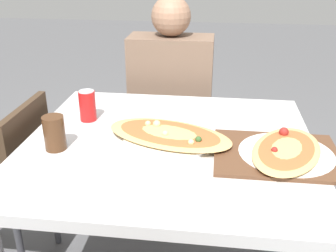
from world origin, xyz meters
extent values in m
cube|color=silver|center=(0.00, 0.00, 0.74)|extent=(1.04, 0.97, 0.04)
cylinder|color=#99999E|center=(-0.47, 0.43, 0.36)|extent=(0.05, 0.05, 0.72)
cylinder|color=#99999E|center=(0.47, 0.43, 0.36)|extent=(0.05, 0.05, 0.72)
cube|color=#3F2D1E|center=(-0.08, 0.74, 0.42)|extent=(0.40, 0.40, 0.04)
cube|color=#3F2D1E|center=(-0.08, 0.93, 0.63)|extent=(0.38, 0.03, 0.38)
cylinder|color=#38383D|center=(0.09, 0.57, 0.20)|extent=(0.03, 0.03, 0.40)
cylinder|color=#38383D|center=(-0.25, 0.57, 0.20)|extent=(0.03, 0.03, 0.40)
cylinder|color=#38383D|center=(0.09, 0.91, 0.20)|extent=(0.03, 0.03, 0.40)
cylinder|color=#38383D|center=(-0.25, 0.91, 0.20)|extent=(0.03, 0.03, 0.40)
cube|color=#3F2D1E|center=(-0.60, 0.09, 0.63)|extent=(0.03, 0.38, 0.38)
cylinder|color=#38383D|center=(-0.61, 0.26, 0.20)|extent=(0.03, 0.03, 0.40)
cylinder|color=#2D2D38|center=(0.02, 0.63, 0.22)|extent=(0.10, 0.10, 0.44)
cylinder|color=#2D2D38|center=(-0.18, 0.63, 0.22)|extent=(0.10, 0.10, 0.44)
cube|color=brown|center=(-0.08, 0.71, 0.72)|extent=(0.43, 0.21, 0.55)
sphere|color=#997056|center=(-0.08, 0.71, 1.09)|extent=(0.20, 0.20, 0.20)
cylinder|color=white|center=(0.00, 0.01, 0.76)|extent=(0.33, 0.33, 0.01)
ellipsoid|color=#E0AD66|center=(0.00, 0.01, 0.78)|extent=(0.52, 0.37, 0.02)
ellipsoid|color=#D16033|center=(0.00, 0.01, 0.79)|extent=(0.43, 0.30, 0.01)
sphere|color=beige|center=(-0.09, 0.07, 0.79)|extent=(0.02, 0.02, 0.02)
sphere|color=beige|center=(-0.01, -0.01, 0.79)|extent=(0.02, 0.02, 0.02)
sphere|color=beige|center=(-0.05, 0.06, 0.80)|extent=(0.03, 0.03, 0.03)
sphere|color=beige|center=(0.09, -0.07, 0.79)|extent=(0.02, 0.02, 0.02)
sphere|color=#335928|center=(0.11, -0.04, 0.79)|extent=(0.02, 0.02, 0.02)
cylinder|color=red|center=(-0.35, 0.15, 0.82)|extent=(0.07, 0.07, 0.12)
cylinder|color=silver|center=(-0.35, 0.15, 0.88)|extent=(0.06, 0.06, 0.00)
cylinder|color=#4C2D19|center=(-0.38, -0.10, 0.82)|extent=(0.07, 0.07, 0.12)
cube|color=brown|center=(0.38, -0.06, 0.76)|extent=(0.42, 0.33, 0.01)
cylinder|color=white|center=(0.41, -0.06, 0.76)|extent=(0.32, 0.32, 0.01)
ellipsoid|color=#E0AD66|center=(0.41, -0.06, 0.78)|extent=(0.33, 0.43, 0.02)
ellipsoid|color=#D16033|center=(0.41, -0.06, 0.79)|extent=(0.27, 0.35, 0.01)
sphere|color=maroon|center=(0.41, 0.05, 0.80)|extent=(0.03, 0.03, 0.03)
sphere|color=maroon|center=(0.36, -0.09, 0.79)|extent=(0.02, 0.02, 0.02)
camera|label=1|loc=(0.16, -1.26, 1.40)|focal=42.00mm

